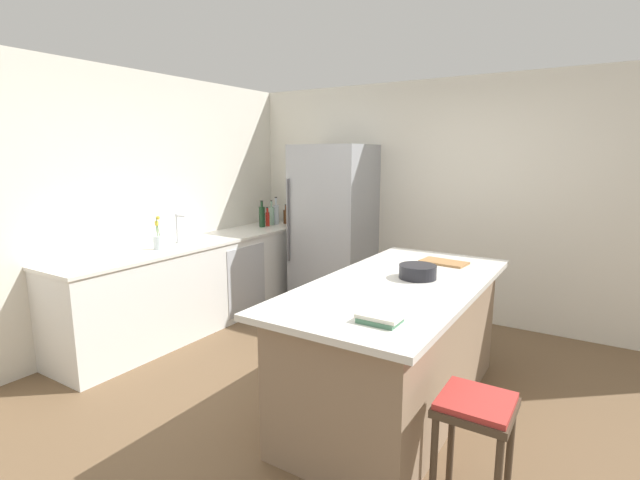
{
  "coord_description": "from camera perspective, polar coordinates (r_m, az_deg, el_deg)",
  "views": [
    {
      "loc": [
        1.53,
        -2.79,
        1.8
      ],
      "look_at": [
        -0.77,
        0.86,
        1.0
      ],
      "focal_mm": 25.83,
      "sensor_mm": 36.0,
      "label": 1
    }
  ],
  "objects": [
    {
      "name": "cookbook_stack",
      "position": [
        2.48,
        7.44,
        -9.55
      ],
      "size": [
        0.23,
        0.16,
        0.05
      ],
      "color": "#4C7F60",
      "rests_on": "kitchen_island"
    },
    {
      "name": "sink_faucet",
      "position": [
        4.86,
        -17.18,
        1.43
      ],
      "size": [
        0.15,
        0.05,
        0.3
      ],
      "color": "silver",
      "rests_on": "counter_run_left"
    },
    {
      "name": "kitchen_island",
      "position": [
        3.4,
        9.57,
        -12.62
      ],
      "size": [
        1.04,
        2.21,
        0.93
      ],
      "color": "#8E755B",
      "rests_on": "ground_plane"
    },
    {
      "name": "refrigerator",
      "position": [
        5.44,
        1.68,
        1.6
      ],
      "size": [
        0.85,
        0.75,
        1.91
      ],
      "color": "#93969B",
      "rests_on": "ground_plane"
    },
    {
      "name": "ground_plane",
      "position": [
        3.65,
        3.17,
        -19.03
      ],
      "size": [
        7.2,
        7.2,
        0.0
      ],
      "primitive_type": "plane",
      "color": "brown"
    },
    {
      "name": "syrup_bottle",
      "position": [
        6.01,
        -4.23,
        2.97
      ],
      "size": [
        0.07,
        0.07,
        0.25
      ],
      "color": "#5B3319",
      "rests_on": "counter_run_left"
    },
    {
      "name": "soda_bottle",
      "position": [
        5.97,
        -5.45,
        3.26
      ],
      "size": [
        0.07,
        0.07,
        0.35
      ],
      "color": "silver",
      "rests_on": "counter_run_left"
    },
    {
      "name": "mixing_bowl",
      "position": [
        3.36,
        12.01,
        -3.85
      ],
      "size": [
        0.27,
        0.27,
        0.1
      ],
      "color": "black",
      "rests_on": "kitchen_island"
    },
    {
      "name": "flower_vase",
      "position": [
        4.63,
        -19.41,
        -0.02
      ],
      "size": [
        0.09,
        0.09,
        0.32
      ],
      "color": "silver",
      "rests_on": "counter_run_left"
    },
    {
      "name": "cutting_board",
      "position": [
        3.86,
        15.09,
        -2.68
      ],
      "size": [
        0.38,
        0.24,
        0.02
      ],
      "color": "#9E7042",
      "rests_on": "kitchen_island"
    },
    {
      "name": "wall_left",
      "position": [
        4.88,
        -22.73,
        3.83
      ],
      "size": [
        0.1,
        6.0,
        2.6
      ],
      "primitive_type": "cube",
      "color": "silver",
      "rests_on": "ground_plane"
    },
    {
      "name": "wine_bottle",
      "position": [
        5.74,
        -7.19,
        2.93
      ],
      "size": [
        0.07,
        0.07,
        0.33
      ],
      "color": "#19381E",
      "rests_on": "counter_run_left"
    },
    {
      "name": "wall_rear",
      "position": [
        5.29,
        15.29,
        4.73
      ],
      "size": [
        6.0,
        0.1,
        2.6
      ],
      "primitive_type": "cube",
      "color": "silver",
      "rests_on": "ground_plane"
    },
    {
      "name": "gin_bottle",
      "position": [
        5.91,
        -6.02,
        3.03
      ],
      "size": [
        0.07,
        0.07,
        0.31
      ],
      "color": "#8CB79E",
      "rests_on": "counter_run_left"
    },
    {
      "name": "bar_stool",
      "position": [
        2.56,
        18.64,
        -20.33
      ],
      "size": [
        0.36,
        0.36,
        0.63
      ],
      "color": "#473828",
      "rests_on": "ground_plane"
    },
    {
      "name": "counter_run_left",
      "position": [
        5.1,
        -14.64,
        -5.09
      ],
      "size": [
        0.66,
        3.14,
        0.91
      ],
      "color": "silver",
      "rests_on": "ground_plane"
    },
    {
      "name": "hot_sauce_bottle",
      "position": [
        5.81,
        -6.52,
        2.67
      ],
      "size": [
        0.05,
        0.05,
        0.24
      ],
      "color": "red",
      "rests_on": "counter_run_left"
    }
  ]
}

